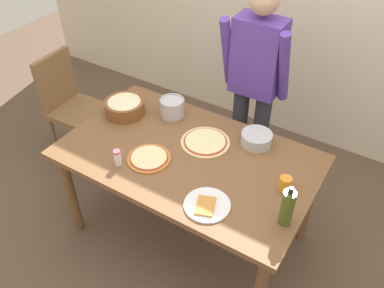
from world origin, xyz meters
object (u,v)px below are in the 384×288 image
at_px(person_cook, 255,81).
at_px(steel_pot, 172,107).
at_px(dining_table, 188,165).
at_px(mixing_bowl_steel, 257,139).
at_px(cup_orange, 285,184).
at_px(pizza_cooked_on_tray, 149,158).
at_px(pizza_raw_on_board, 205,142).
at_px(salt_shaker, 118,158).
at_px(olive_oil_bottle, 287,207).
at_px(popcorn_bowl, 125,106).
at_px(chair_wooden_left, 70,103).
at_px(plate_with_slice, 207,205).

height_order(person_cook, steel_pot, person_cook).
xyz_separation_m(dining_table, mixing_bowl_steel, (0.32, 0.33, 0.13)).
bearing_deg(cup_orange, pizza_cooked_on_tray, -165.83).
xyz_separation_m(pizza_raw_on_board, salt_shaker, (-0.35, -0.46, 0.04)).
relative_size(pizza_cooked_on_tray, cup_orange, 3.20).
height_order(pizza_raw_on_board, pizza_cooked_on_tray, same).
height_order(person_cook, olive_oil_bottle, person_cook).
xyz_separation_m(person_cook, popcorn_bowl, (-0.71, -0.61, -0.12)).
bearing_deg(cup_orange, mixing_bowl_steel, 137.30).
bearing_deg(salt_shaker, pizza_cooked_on_tray, 45.56).
bearing_deg(pizza_raw_on_board, olive_oil_bottle, -26.60).
distance_m(chair_wooden_left, pizza_cooked_on_tray, 1.23).
distance_m(dining_table, popcorn_bowl, 0.65).
height_order(olive_oil_bottle, steel_pot, olive_oil_bottle).
distance_m(pizza_raw_on_board, salt_shaker, 0.58).
relative_size(person_cook, salt_shaker, 15.28).
height_order(dining_table, chair_wooden_left, chair_wooden_left).
distance_m(pizza_cooked_on_tray, olive_oil_bottle, 0.91).
bearing_deg(cup_orange, dining_table, -176.46).
bearing_deg(person_cook, pizza_raw_on_board, -95.11).
xyz_separation_m(person_cook, steel_pot, (-0.41, -0.45, -0.11)).
xyz_separation_m(chair_wooden_left, popcorn_bowl, (0.70, -0.10, 0.28)).
xyz_separation_m(pizza_cooked_on_tray, cup_orange, (0.81, 0.20, 0.03)).
relative_size(chair_wooden_left, popcorn_bowl, 3.39).
height_order(pizza_cooked_on_tray, popcorn_bowl, popcorn_bowl).
xyz_separation_m(dining_table, olive_oil_bottle, (0.72, -0.19, 0.20)).
height_order(chair_wooden_left, pizza_cooked_on_tray, chair_wooden_left).
height_order(dining_table, popcorn_bowl, popcorn_bowl).
bearing_deg(steel_pot, mixing_bowl_steel, 1.97).
height_order(dining_table, olive_oil_bottle, olive_oil_bottle).
distance_m(chair_wooden_left, salt_shaker, 1.18).
bearing_deg(person_cook, popcorn_bowl, -139.09).
relative_size(pizza_cooked_on_tray, mixing_bowl_steel, 1.36).
bearing_deg(dining_table, pizza_raw_on_board, 76.71).
bearing_deg(chair_wooden_left, salt_shaker, -28.40).
xyz_separation_m(dining_table, chair_wooden_left, (-1.32, 0.25, -0.13)).
xyz_separation_m(dining_table, popcorn_bowl, (-0.62, 0.14, 0.15)).
height_order(person_cook, pizza_raw_on_board, person_cook).
bearing_deg(popcorn_bowl, cup_orange, -4.78).
height_order(mixing_bowl_steel, cup_orange, cup_orange).
xyz_separation_m(steel_pot, cup_orange, (0.95, -0.26, -0.02)).
distance_m(dining_table, cup_orange, 0.64).
bearing_deg(steel_pot, olive_oil_bottle, -25.22).
relative_size(olive_oil_bottle, steel_pot, 1.48).
bearing_deg(pizza_raw_on_board, person_cook, 84.89).
xyz_separation_m(pizza_cooked_on_tray, olive_oil_bottle, (0.90, -0.02, 0.10)).
height_order(pizza_cooked_on_tray, mixing_bowl_steel, mixing_bowl_steel).
xyz_separation_m(chair_wooden_left, plate_with_slice, (1.64, -0.55, 0.23)).
relative_size(dining_table, mixing_bowl_steel, 8.00).
height_order(chair_wooden_left, popcorn_bowl, chair_wooden_left).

